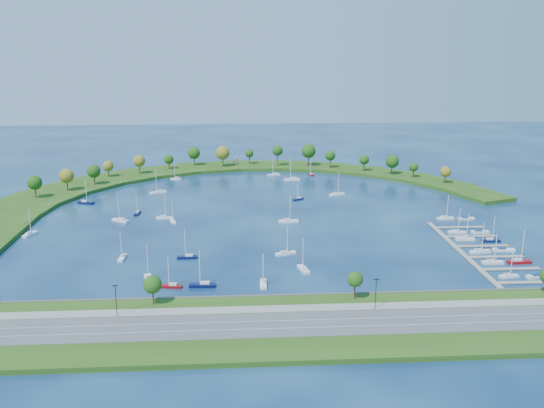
{
  "coord_description": "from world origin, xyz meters",
  "views": [
    {
      "loc": [
        -13.03,
        -284.84,
        82.16
      ],
      "look_at": [
        5.0,
        5.0,
        4.0
      ],
      "focal_mm": 39.37,
      "sensor_mm": 36.0,
      "label": 1
    }
  ],
  "objects": [
    {
      "name": "docked_boat_7",
      "position": [
        96.03,
        -48.27,
        0.88
      ],
      "size": [
        7.73,
        2.67,
        11.16
      ],
      "rotation": [
        0.0,
        0.0,
        -0.07
      ],
      "color": "#0A103F",
      "rests_on": "ground"
    },
    {
      "name": "breakwater",
      "position": [
        -46.33,
        48.72,
        0.99
      ],
      "size": [
        286.74,
        247.64,
        2.0
      ],
      "color": "#294612",
      "rests_on": "ground"
    },
    {
      "name": "moored_boat_7",
      "position": [
        21.8,
        75.23,
        0.99
      ],
      "size": [
        10.14,
        3.86,
        14.54
      ],
      "rotation": [
        0.0,
        0.0,
        3.25
      ],
      "color": "white",
      "rests_on": "ground"
    },
    {
      "name": "docked_boat_5",
      "position": [
        95.97,
        -60.37,
        0.67
      ],
      "size": [
        9.11,
        3.34,
        1.82
      ],
      "rotation": [
        0.0,
        0.0,
        -0.1
      ],
      "color": "white",
      "rests_on": "ground"
    },
    {
      "name": "breakwater_trees",
      "position": [
        -15.67,
        88.47,
        10.47
      ],
      "size": [
        238.88,
        93.19,
        14.89
      ],
      "color": "#382314",
      "rests_on": "breakwater"
    },
    {
      "name": "moored_boat_11",
      "position": [
        -43.28,
        -10.83,
        0.86
      ],
      "size": [
        3.79,
        7.31,
        10.35
      ],
      "rotation": [
        0.0,
        0.0,
        4.98
      ],
      "color": "white",
      "rests_on": "ground"
    },
    {
      "name": "moored_boat_4",
      "position": [
        -36.16,
        -90.01,
        0.88
      ],
      "size": [
        7.85,
        3.07,
        11.23
      ],
      "rotation": [
        0.0,
        0.0,
        3.02
      ],
      "color": "maroon",
      "rests_on": "ground"
    },
    {
      "name": "harbor_tower",
      "position": [
        -13.07,
        117.96,
        4.37
      ],
      "size": [
        2.6,
        2.6,
        4.64
      ],
      "color": "gray",
      "rests_on": "breakwater"
    },
    {
      "name": "docked_boat_0",
      "position": [
        85.54,
        -88.24,
        0.87
      ],
      "size": [
        7.38,
        2.97,
        10.54
      ],
      "rotation": [
        0.0,
        0.0,
        0.14
      ],
      "color": "white",
      "rests_on": "ground"
    },
    {
      "name": "moored_boat_12",
      "position": [
        -44.78,
        -83.19,
        0.94
      ],
      "size": [
        4.84,
        9.29,
        13.16
      ],
      "rotation": [
        0.0,
        0.0,
        1.85
      ],
      "color": "white",
      "rests_on": "ground"
    },
    {
      "name": "ground",
      "position": [
        0.0,
        0.0,
        0.0
      ],
      "size": [
        700.0,
        700.0,
        0.0
      ],
      "primitive_type": "plane",
      "color": "#071741",
      "rests_on": "ground"
    },
    {
      "name": "moored_boat_8",
      "position": [
        -32.69,
        -60.99,
        0.9
      ],
      "size": [
        8.17,
        2.67,
        11.86
      ],
      "rotation": [
        0.0,
        0.0,
        3.19
      ],
      "color": "#0A103F",
      "rests_on": "ground"
    },
    {
      "name": "moored_boat_9",
      "position": [
        20.76,
        27.62,
        0.85
      ],
      "size": [
        6.47,
        5.0,
        9.55
      ],
      "rotation": [
        0.0,
        0.0,
        3.7
      ],
      "color": "#0A103F",
      "rests_on": "ground"
    },
    {
      "name": "docked_boat_1",
      "position": [
        95.98,
        -89.11,
        0.65
      ],
      "size": [
        8.89,
        3.81,
        1.76
      ],
      "rotation": [
        0.0,
        0.0,
        0.17
      ],
      "color": "white",
      "rests_on": "ground"
    },
    {
      "name": "moored_boat_1",
      "position": [
        -3.98,
        -89.92,
        0.91
      ],
      "size": [
        2.69,
        8.27,
        12.0
      ],
      "rotation": [
        0.0,
        0.0,
        4.66
      ],
      "color": "white",
      "rests_on": "ground"
    },
    {
      "name": "moored_boat_20",
      "position": [
        -62.36,
        4.61,
        0.88
      ],
      "size": [
        2.6,
        7.57,
        10.95
      ],
      "rotation": [
        0.0,
        0.0,
        4.64
      ],
      "color": "#0A103F",
      "rests_on": "ground"
    },
    {
      "name": "moored_boat_13",
      "position": [
        43.46,
        36.1,
        0.94
      ],
      "size": [
        9.19,
        5.54,
        13.07
      ],
      "rotation": [
        0.0,
        0.0,
        6.65
      ],
      "color": "white",
      "rests_on": "ground"
    },
    {
      "name": "moored_boat_15",
      "position": [
        -92.88,
        26.51,
        0.94
      ],
      "size": [
        9.19,
        5.46,
        13.06
      ],
      "rotation": [
        0.0,
        0.0,
        5.92
      ],
      "color": "#0A103F",
      "rests_on": "ground"
    },
    {
      "name": "docked_boat_10",
      "position": [
        87.92,
        -14.04,
        0.91
      ],
      "size": [
        8.38,
        2.81,
        12.13
      ],
      "rotation": [
        0.0,
        0.0,
        0.06
      ],
      "color": "white",
      "rests_on": "ground"
    },
    {
      "name": "moored_boat_14",
      "position": [
        35.5,
        89.83,
        0.85
      ],
      "size": [
        3.24,
        6.76,
        9.59
      ],
      "rotation": [
        0.0,
        0.0,
        1.8
      ],
      "color": "maroon",
      "rests_on": "ground"
    },
    {
      "name": "moored_boat_10",
      "position": [
        11.75,
        -76.95,
        0.92
      ],
      "size": [
        4.32,
        8.77,
        12.42
      ],
      "rotation": [
        0.0,
        0.0,
        1.81
      ],
      "color": "white",
      "rests_on": "ground"
    },
    {
      "name": "moored_boat_21",
      "position": [
        -58.34,
        -59.95,
        0.88
      ],
      "size": [
        2.72,
        7.74,
        11.17
      ],
      "rotation": [
        0.0,
        0.0,
        4.63
      ],
      "color": "white",
      "rests_on": "ground"
    },
    {
      "name": "moored_boat_16",
      "position": [
        -48.02,
        -4.66,
        0.9
      ],
      "size": [
        8.16,
        2.81,
        11.79
      ],
      "rotation": [
        0.0,
        0.0,
        0.07
      ],
      "color": "white",
      "rests_on": "ground"
    },
    {
      "name": "south_shoreline",
      "position": [
        0.03,
        -122.88,
        1.0
      ],
      "size": [
        420.0,
        43.1,
        11.6
      ],
      "color": "#294612",
      "rests_on": "ground"
    },
    {
      "name": "docked_boat_6",
      "position": [
        85.52,
        -45.57,
        0.91
      ],
      "size": [
        8.47,
        3.12,
        12.18
      ],
      "rotation": [
        0.0,
        0.0,
        -0.1
      ],
      "color": "white",
      "rests_on": "ground"
    },
    {
      "name": "docked_boat_3",
      "position": [
        96.0,
        -74.39,
        0.95
      ],
      "size": [
        9.31,
        3.0,
        13.53
      ],
      "rotation": [
        0.0,
        0.0,
        0.05
      ],
      "color": "maroon",
      "rests_on": "ground"
    },
    {
      "name": "docked_boat_4",
      "position": [
        85.51,
        -61.94,
        0.92
      ],
      "size": [
        8.86,
        3.71,
        12.63
      ],
      "rotation": [
        0.0,
        0.0,
        0.16
      ],
      "color": "white",
      "rests_on": "ground"
    },
    {
      "name": "moored_boat_5",
      "position": [
        -50.52,
        82.71,
        0.85
      ],
      "size": [
        6.95,
        2.6,
        9.97
      ],
      "rotation": [
        0.0,
        0.0,
        3.04
      ],
      "color": "white",
      "rests_on": "ground"
    },
    {
      "name": "docked_boat_11",
      "position": [
        97.88,
        -14.83,
        0.59
      ],
      "size": [
        8.04,
        2.61,
        1.62
      ],
      "rotation": [
        0.0,
        0.0,
        0.05
      ],
      "color": "white",
      "rests_on": "ground"
    },
    {
      "name": "docked_boat_2",
      "position": [
        85.52,
        -74.12,
        0.91
      ],
      "size": [
        8.26,
        2.41,
        12.1
      ],
      "rotation": [
        0.0,
        0.0,
        -0.01
      ],
      "color": "white",
      "rests_on": "ground"
    },
    {
      "name": "dock_system",
      "position": [
        85.3,
        -61.0,
        0.35
      ],
      "size": [
        24.28,
        82.0,
        1.6
      ],
      "color": "gray",
      "rests_on": "ground"
    },
    {
      "name": "moored_boat_17",
      "position": [
        -104.66,
        -27.05,
        0.91
      ],
      "size": [
        5.06,
        8.5,
        12.08
      ],
      "rotation": [
        0.0,
        0.0,
        1.21
      ],
      "color": "white",
      "rests_on": "ground"
    },
    {
      "name": "moored_boat_6",
      "position": [
        -68.31,
        -8.14,
        0.95
      ],
      "size": [
        9.0,
        6.96,
        13.3
      ],
      "rotation": [
        0.0,
        0.0,
        2.58
      ],
      "color": "white",
      "rests_on": "ground"
    },
    {
      "name": "docked_boat_9",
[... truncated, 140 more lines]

